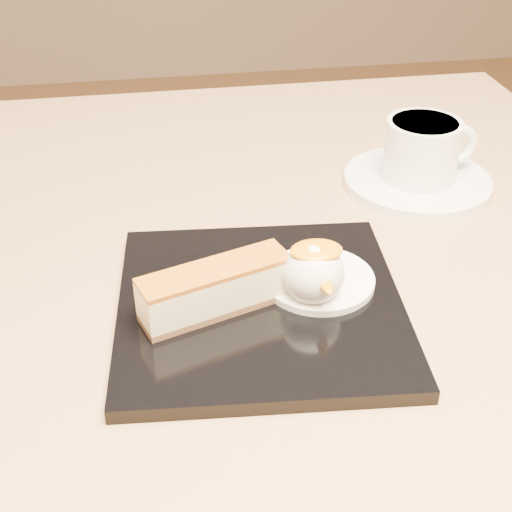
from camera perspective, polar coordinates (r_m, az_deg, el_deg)
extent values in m
cylinder|color=black|center=(0.90, 0.10, -19.41)|extent=(0.08, 0.08, 0.66)
cube|color=brown|center=(0.65, 0.12, -0.62)|extent=(0.80, 0.80, 0.04)
cube|color=black|center=(0.56, 0.34, -4.03)|extent=(0.24, 0.24, 0.01)
cube|color=brown|center=(0.55, -3.20, -3.99)|extent=(0.12, 0.07, 0.01)
cube|color=#FFF0A6|center=(0.54, -3.25, -2.55)|extent=(0.12, 0.07, 0.03)
cube|color=brown|center=(0.53, -3.31, -1.13)|extent=(0.12, 0.07, 0.00)
cylinder|color=white|center=(0.57, 5.01, -1.89)|extent=(0.09, 0.09, 0.01)
sphere|color=white|center=(0.54, 4.60, -1.39)|extent=(0.05, 0.05, 0.05)
ellipsoid|color=orange|center=(0.53, 4.85, 0.44)|extent=(0.04, 0.03, 0.01)
ellipsoid|color=#297D35|center=(0.58, 1.70, -0.72)|extent=(0.02, 0.02, 0.00)
ellipsoid|color=#297D35|center=(0.59, 2.66, -0.24)|extent=(0.02, 0.02, 0.00)
ellipsoid|color=#297D35|center=(0.59, 0.65, -0.31)|extent=(0.01, 0.02, 0.00)
cylinder|color=white|center=(0.76, 12.76, 5.86)|extent=(0.15, 0.15, 0.01)
cylinder|color=white|center=(0.74, 13.10, 8.27)|extent=(0.07, 0.07, 0.06)
cylinder|color=black|center=(0.73, 13.38, 10.29)|extent=(0.07, 0.07, 0.00)
torus|color=white|center=(0.76, 15.84, 8.55)|extent=(0.04, 0.01, 0.04)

